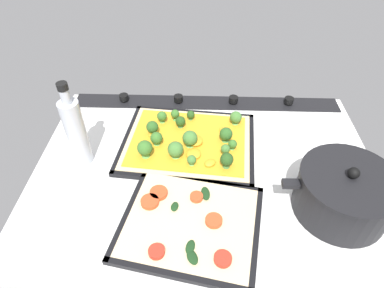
% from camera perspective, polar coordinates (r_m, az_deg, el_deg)
% --- Properties ---
extents(ground_plane, '(0.86, 0.63, 0.03)m').
position_cam_1_polar(ground_plane, '(0.85, 2.29, -4.77)').
color(ground_plane, white).
extents(stove_control_panel, '(0.83, 0.07, 0.03)m').
position_cam_1_polar(stove_control_panel, '(1.05, 2.38, 7.24)').
color(stove_control_panel, black).
rests_on(stove_control_panel, ground_plane).
extents(baking_tray_front, '(0.38, 0.32, 0.01)m').
position_cam_1_polar(baking_tray_front, '(0.90, -0.67, 0.03)').
color(baking_tray_front, black).
rests_on(baking_tray_front, ground_plane).
extents(broccoli_pizza, '(0.35, 0.29, 0.06)m').
position_cam_1_polar(broccoli_pizza, '(0.88, -0.68, 0.63)').
color(broccoli_pizza, beige).
rests_on(broccoli_pizza, baking_tray_front).
extents(baking_tray_back, '(0.33, 0.30, 0.01)m').
position_cam_1_polar(baking_tray_back, '(0.73, -0.27, -13.54)').
color(baking_tray_back, black).
rests_on(baking_tray_back, ground_plane).
extents(veggie_pizza_back, '(0.31, 0.27, 0.02)m').
position_cam_1_polar(veggie_pizza_back, '(0.73, -0.50, -13.18)').
color(veggie_pizza_back, beige).
rests_on(veggie_pizza_back, baking_tray_back).
extents(cooking_pot, '(0.27, 0.21, 0.13)m').
position_cam_1_polar(cooking_pot, '(0.79, 24.67, -7.72)').
color(cooking_pot, black).
rests_on(cooking_pot, ground_plane).
extents(oil_bottle, '(0.05, 0.05, 0.23)m').
position_cam_1_polar(oil_bottle, '(0.84, -19.32, 2.10)').
color(oil_bottle, '#B7BCC6').
rests_on(oil_bottle, ground_plane).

